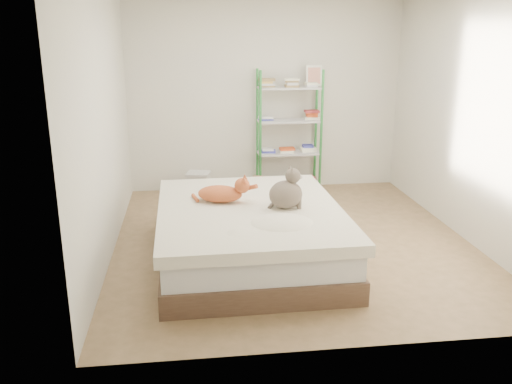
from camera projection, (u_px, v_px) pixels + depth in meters
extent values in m
cube|color=#9B7A55|center=(292.00, 240.00, 5.93)|extent=(3.80, 4.20, 0.01)
cube|color=silver|center=(265.00, 97.00, 7.54)|extent=(3.80, 0.01, 2.60)
cube|color=silver|center=(355.00, 176.00, 3.55)|extent=(3.80, 0.01, 2.60)
cube|color=silver|center=(104.00, 126.00, 5.32)|extent=(0.01, 4.20, 2.60)
cube|color=silver|center=(469.00, 119.00, 5.77)|extent=(0.01, 4.20, 2.60)
cube|color=#443026|center=(250.00, 250.00, 5.39)|extent=(1.76, 2.18, 0.22)
cube|color=silver|center=(250.00, 229.00, 5.32)|extent=(1.70, 2.11, 0.24)
cube|color=white|center=(250.00, 212.00, 5.27)|extent=(1.79, 2.22, 0.11)
cylinder|color=green|center=(260.00, 134.00, 7.30)|extent=(0.04, 0.04, 1.70)
cylinder|color=green|center=(257.00, 130.00, 7.60)|extent=(0.04, 0.04, 1.70)
cylinder|color=green|center=(321.00, 133.00, 7.40)|extent=(0.04, 0.04, 1.70)
cylinder|color=green|center=(316.00, 129.00, 7.70)|extent=(0.04, 0.04, 1.70)
cube|color=silver|center=(288.00, 184.00, 7.72)|extent=(0.86, 0.34, 0.02)
cube|color=silver|center=(288.00, 153.00, 7.59)|extent=(0.86, 0.34, 0.02)
cube|color=silver|center=(289.00, 121.00, 7.45)|extent=(0.86, 0.34, 0.02)
cube|color=silver|center=(290.00, 88.00, 7.32)|extent=(0.86, 0.34, 0.02)
cube|color=#AB3336|center=(267.00, 180.00, 7.66)|extent=(0.20, 0.16, 0.09)
cube|color=#AB3336|center=(288.00, 180.00, 7.70)|extent=(0.20, 0.16, 0.09)
cube|color=#AB3336|center=(309.00, 179.00, 7.74)|extent=(0.20, 0.16, 0.09)
cube|color=#AB3336|center=(267.00, 149.00, 7.53)|extent=(0.20, 0.16, 0.09)
cube|color=#AB3336|center=(289.00, 149.00, 7.57)|extent=(0.20, 0.16, 0.09)
cube|color=#AB3336|center=(310.00, 148.00, 7.60)|extent=(0.20, 0.16, 0.09)
cube|color=#AB3336|center=(268.00, 117.00, 7.40)|extent=(0.20, 0.16, 0.09)
cube|color=#AB3336|center=(310.00, 116.00, 7.47)|extent=(0.20, 0.16, 0.09)
cube|color=#AB3336|center=(268.00, 84.00, 7.27)|extent=(0.20, 0.16, 0.09)
cube|color=#AB3336|center=(290.00, 83.00, 7.31)|extent=(0.20, 0.16, 0.09)
cube|color=#AB3336|center=(311.00, 83.00, 7.34)|extent=(0.20, 0.16, 0.09)
cube|color=white|center=(314.00, 76.00, 7.37)|extent=(0.22, 0.06, 0.28)
cube|color=red|center=(314.00, 76.00, 7.36)|extent=(0.17, 0.03, 0.22)
cube|color=#A67C56|center=(267.00, 191.00, 7.14)|extent=(0.55, 0.49, 0.32)
cube|color=#5D2187|center=(274.00, 196.00, 6.98)|extent=(0.26, 0.10, 0.07)
cube|color=#A67C56|center=(269.00, 183.00, 6.93)|extent=(0.48, 0.28, 0.10)
cube|color=silver|center=(199.00, 186.00, 7.40)|extent=(0.32, 0.29, 0.32)
cube|color=silver|center=(198.00, 173.00, 7.35)|extent=(0.36, 0.33, 0.03)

